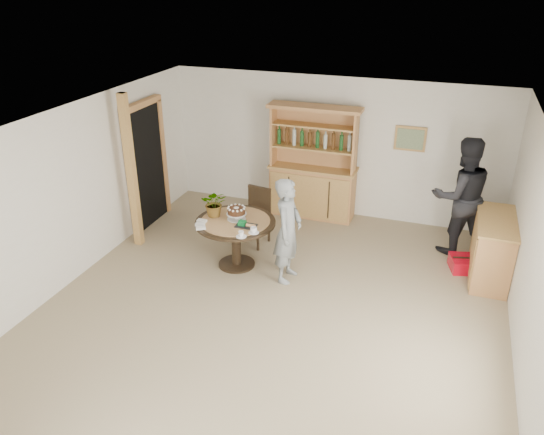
{
  "coord_description": "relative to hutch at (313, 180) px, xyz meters",
  "views": [
    {
      "loc": [
        1.95,
        -5.4,
        4.19
      ],
      "look_at": [
        -0.22,
        0.79,
        1.05
      ],
      "focal_mm": 35.0,
      "sensor_mm": 36.0,
      "label": 1
    }
  ],
  "objects": [
    {
      "name": "hutch",
      "position": [
        0.0,
        0.0,
        0.0
      ],
      "size": [
        1.62,
        0.54,
        2.04
      ],
      "color": "tan",
      "rests_on": "ground"
    },
    {
      "name": "ground",
      "position": [
        0.3,
        -3.24,
        -0.69
      ],
      "size": [
        7.0,
        7.0,
        0.0
      ],
      "primitive_type": "plane",
      "color": "tan",
      "rests_on": "ground"
    },
    {
      "name": "coffee_cup_b",
      "position": [
        -0.32,
        -2.6,
        0.11
      ],
      "size": [
        0.15,
        0.15,
        0.08
      ],
      "color": "white",
      "rests_on": "dining_table"
    },
    {
      "name": "napkins",
      "position": [
        -1.01,
        -2.47,
        0.09
      ],
      "size": [
        0.24,
        0.33,
        0.03
      ],
      "color": "white",
      "rests_on": "dining_table"
    },
    {
      "name": "coffee_cup_a",
      "position": [
        -0.2,
        -2.43,
        0.11
      ],
      "size": [
        0.15,
        0.15,
        0.09
      ],
      "color": "white",
      "rests_on": "dining_table"
    },
    {
      "name": "gift_tray",
      "position": [
        -0.39,
        -2.28,
        0.1
      ],
      "size": [
        0.3,
        0.2,
        0.08
      ],
      "color": "black",
      "rests_on": "dining_table"
    },
    {
      "name": "adult_person",
      "position": [
        2.52,
        -0.57,
        0.26
      ],
      "size": [
        1.14,
        1.03,
        1.9
      ],
      "primitive_type": "imported",
      "rotation": [
        0.0,
        0.0,
        3.55
      ],
      "color": "black",
      "rests_on": "ground"
    },
    {
      "name": "flower_vase",
      "position": [
        -0.95,
        -2.1,
        0.28
      ],
      "size": [
        0.47,
        0.44,
        0.42
      ],
      "primitive_type": "imported",
      "rotation": [
        0.0,
        0.0,
        0.35
      ],
      "color": "#3F7233",
      "rests_on": "dining_table"
    },
    {
      "name": "pine_post",
      "position": [
        -2.4,
        -2.04,
        0.56
      ],
      "size": [
        0.12,
        0.12,
        2.5
      ],
      "primitive_type": "cube",
      "color": "tan",
      "rests_on": "ground"
    },
    {
      "name": "dining_table",
      "position": [
        -0.6,
        -2.15,
        -0.08
      ],
      "size": [
        1.2,
        1.2,
        0.76
      ],
      "color": "black",
      "rests_on": "ground"
    },
    {
      "name": "teen_boy",
      "position": [
        0.25,
        -2.25,
        0.09
      ],
      "size": [
        0.39,
        0.58,
        1.57
      ],
      "primitive_type": "imported",
      "rotation": [
        0.0,
        0.0,
        1.54
      ],
      "color": "gray",
      "rests_on": "ground"
    },
    {
      "name": "dining_chair",
      "position": [
        -0.59,
        -1.33,
        -0.15
      ],
      "size": [
        0.49,
        0.49,
        0.95
      ],
      "rotation": [
        0.0,
        0.0,
        -0.17
      ],
      "color": "black",
      "rests_on": "ground"
    },
    {
      "name": "doorway",
      "position": [
        -2.63,
        -1.24,
        0.42
      ],
      "size": [
        0.13,
        1.1,
        2.18
      ],
      "color": "black",
      "rests_on": "ground"
    },
    {
      "name": "birthday_cake",
      "position": [
        -0.6,
        -2.1,
        0.19
      ],
      "size": [
        0.3,
        0.3,
        0.2
      ],
      "color": "white",
      "rests_on": "dining_table"
    },
    {
      "name": "sideboard",
      "position": [
        3.04,
        -1.24,
        -0.22
      ],
      "size": [
        0.54,
        1.26,
        0.94
      ],
      "color": "tan",
      "rests_on": "ground"
    },
    {
      "name": "red_suitcase",
      "position": [
        2.8,
        -1.12,
        -0.59
      ],
      "size": [
        0.68,
        0.54,
        0.21
      ],
      "rotation": [
        0.0,
        0.0,
        0.26
      ],
      "color": "red",
      "rests_on": "ground"
    },
    {
      "name": "room_shell",
      "position": [
        0.3,
        -3.23,
        1.05
      ],
      "size": [
        6.04,
        7.04,
        2.52
      ],
      "color": "white",
      "rests_on": "ground"
    }
  ]
}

